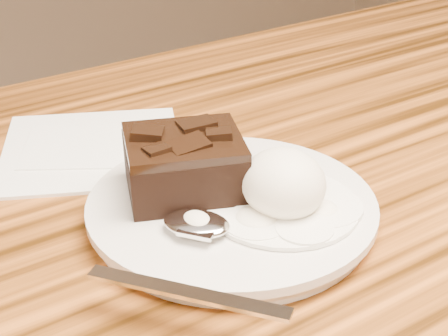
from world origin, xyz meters
TOP-DOWN VIEW (x-y plane):
  - plate at (-0.07, 0.04)m, footprint 0.21×0.21m
  - brownie at (-0.09, 0.07)m, footprint 0.10×0.10m
  - ice_cream_scoop at (-0.05, 0.01)m, footprint 0.06×0.06m
  - melt_puddle at (-0.05, 0.01)m, footprint 0.11×0.11m
  - spoon at (-0.11, 0.02)m, footprint 0.14×0.17m
  - napkin at (-0.11, 0.21)m, footprint 0.21×0.21m
  - crumb_a at (-0.04, 0.01)m, footprint 0.01×0.01m
  - crumb_b at (-0.10, 0.05)m, footprint 0.01×0.01m
  - crumb_c at (-0.06, 0.06)m, footprint 0.01×0.01m

SIDE VIEW (x-z plane):
  - napkin at x=-0.11m, z-range 0.75..0.76m
  - plate at x=-0.07m, z-range 0.75..0.77m
  - melt_puddle at x=-0.05m, z-range 0.77..0.77m
  - crumb_b at x=-0.10m, z-range 0.77..0.77m
  - crumb_a at x=-0.04m, z-range 0.77..0.77m
  - crumb_c at x=-0.06m, z-range 0.77..0.77m
  - spoon at x=-0.11m, z-range 0.77..0.78m
  - brownie at x=-0.09m, z-range 0.77..0.81m
  - ice_cream_scoop at x=-0.05m, z-range 0.76..0.81m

